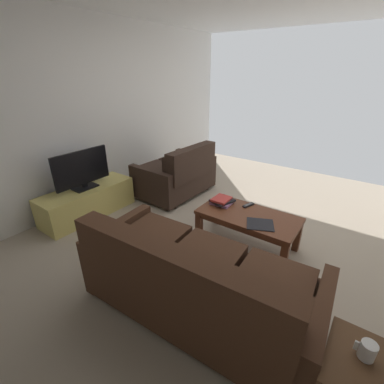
# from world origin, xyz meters

# --- Properties ---
(ground_plane) EXTENTS (4.90, 5.83, 0.01)m
(ground_plane) POSITION_xyz_m (0.00, 0.00, -0.00)
(ground_plane) COLOR tan
(wall_right) EXTENTS (0.12, 5.83, 2.61)m
(wall_right) POSITION_xyz_m (2.45, 0.00, 1.31)
(wall_right) COLOR white
(wall_right) RESTS_ON ground
(sofa_main) EXTENTS (1.94, 0.96, 0.86)m
(sofa_main) POSITION_xyz_m (-0.15, 1.33, 0.37)
(sofa_main) COLOR black
(sofa_main) RESTS_ON ground
(loveseat_near) EXTENTS (0.90, 1.24, 0.85)m
(loveseat_near) POSITION_xyz_m (1.47, -0.51, 0.36)
(loveseat_near) COLOR black
(loveseat_near) RESTS_ON ground
(coffee_table) EXTENTS (1.11, 0.57, 0.42)m
(coffee_table) POSITION_xyz_m (-0.08, 0.16, 0.35)
(coffee_table) COLOR brown
(coffee_table) RESTS_ON ground
(end_table) EXTENTS (0.46, 0.46, 0.54)m
(end_table) POSITION_xyz_m (-1.34, 1.45, 0.44)
(end_table) COLOR brown
(end_table) RESTS_ON ground
(tv_stand) EXTENTS (0.48, 1.30, 0.42)m
(tv_stand) POSITION_xyz_m (2.08, 0.79, 0.21)
(tv_stand) COLOR #D8C666
(tv_stand) RESTS_ON ground
(flat_tv) EXTENTS (0.20, 0.80, 0.53)m
(flat_tv) POSITION_xyz_m (2.08, 0.79, 0.69)
(flat_tv) COLOR black
(flat_tv) RESTS_ON tv_stand
(coffee_mug) EXTENTS (0.10, 0.08, 0.10)m
(coffee_mug) POSITION_xyz_m (-1.29, 1.41, 0.59)
(coffee_mug) COLOR white
(coffee_mug) RESTS_ON end_table
(book_stack) EXTENTS (0.28, 0.31, 0.08)m
(book_stack) POSITION_xyz_m (0.30, 0.10, 0.46)
(book_stack) COLOR #996699
(book_stack) RESTS_ON coffee_table
(tv_remote) EXTENTS (0.09, 0.17, 0.02)m
(tv_remote) POSITION_xyz_m (0.01, -0.03, 0.43)
(tv_remote) COLOR black
(tv_remote) RESTS_ON coffee_table
(loose_magazine) EXTENTS (0.36, 0.34, 0.01)m
(loose_magazine) POSITION_xyz_m (-0.27, 0.29, 0.42)
(loose_magazine) COLOR black
(loose_magazine) RESTS_ON coffee_table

